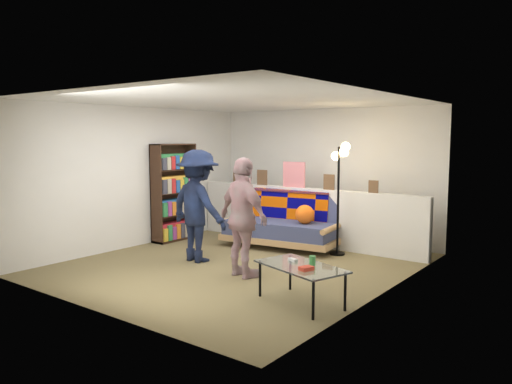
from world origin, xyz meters
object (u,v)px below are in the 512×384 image
futon_sofa (283,224)px  person_right (243,218)px  floor_lamp (340,175)px  person_left (198,206)px  bookshelf (174,196)px  coffee_table (301,268)px

futon_sofa → person_right: (0.61, -1.88, 0.41)m
floor_lamp → person_left: size_ratio=1.06×
bookshelf → person_right: 2.78m
futon_sofa → person_left: 1.73m
coffee_table → bookshelf: bearing=156.7°
futon_sofa → bookshelf: size_ratio=1.18×
futon_sofa → bookshelf: bookshelf is taller
coffee_table → floor_lamp: (-0.78, 2.41, 0.87)m
person_left → person_right: bearing=172.6°
coffee_table → person_right: size_ratio=0.72×
person_left → futon_sofa: bearing=-100.1°
futon_sofa → coffee_table: size_ratio=1.78×
bookshelf → person_left: bearing=-31.3°
futon_sofa → bookshelf: (-1.92, -0.73, 0.43)m
bookshelf → coffee_table: bookshelf is taller
floor_lamp → person_right: 2.05m
person_left → coffee_table: bearing=168.9°
bookshelf → floor_lamp: 3.10m
person_left → person_right: person_left is taller
bookshelf → floor_lamp: bearing=15.2°
futon_sofa → floor_lamp: (1.04, 0.07, 0.88)m
bookshelf → coffee_table: (3.74, -1.61, -0.41)m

